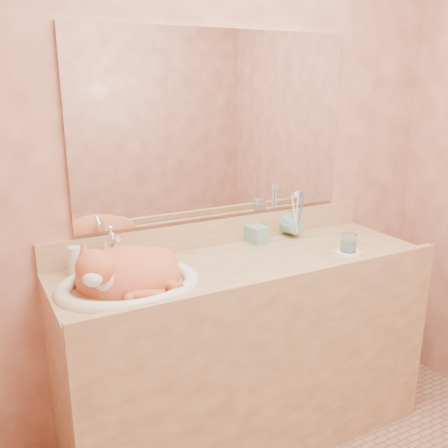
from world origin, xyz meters
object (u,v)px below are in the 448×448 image
water_glass (349,242)px  sink_basin (128,266)px  soap_dispenser (264,227)px  toothbrush_cup (297,229)px  cat (124,271)px  vanity_counter (246,352)px

water_glass → sink_basin: bearing=174.3°
soap_dispenser → toothbrush_cup: (0.18, -0.01, -0.03)m
sink_basin → water_glass: bearing=-8.4°
cat → toothbrush_cup: bearing=26.4°
cat → soap_dispenser: soap_dispenser is taller
toothbrush_cup → sink_basin: bearing=-169.0°
water_glass → toothbrush_cup: bearing=107.0°
vanity_counter → soap_dispenser: soap_dispenser is taller
toothbrush_cup → vanity_counter: bearing=-157.3°
cat → vanity_counter: bearing=17.4°
water_glass → soap_dispenser: bearing=133.2°
soap_dispenser → water_glass: size_ratio=2.12×
cat → water_glass: (0.98, -0.10, -0.01)m
sink_basin → soap_dispenser: 0.72m
cat → soap_dispenser: (0.71, 0.18, 0.02)m
cat → water_glass: bearing=9.9°
toothbrush_cup → water_glass: size_ratio=1.36×
vanity_counter → toothbrush_cup: bearing=22.7°
vanity_counter → cat: bearing=-178.5°
cat → toothbrush_cup: size_ratio=3.57×
toothbrush_cup → water_glass: (0.08, -0.27, -0.00)m
water_glass → vanity_counter: bearing=165.3°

